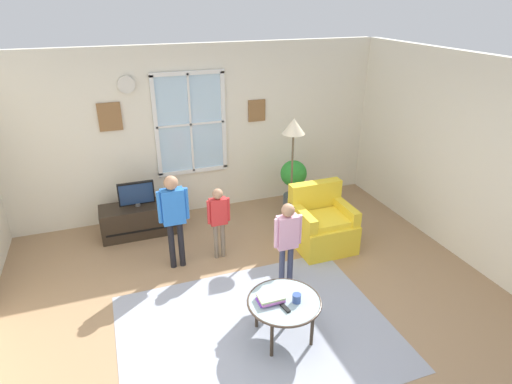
{
  "coord_description": "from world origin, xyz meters",
  "views": [
    {
      "loc": [
        -1.35,
        -3.45,
        3.23
      ],
      "look_at": [
        0.25,
        0.97,
        1.05
      ],
      "focal_mm": 29.84,
      "sensor_mm": 36.0,
      "label": 1
    }
  ],
  "objects_px": {
    "person_blue_shirt": "(173,212)",
    "remote_near_books": "(285,308)",
    "person_pink_shirt": "(287,237)",
    "potted_plant_by_window": "(293,180)",
    "floor_lamp": "(293,138)",
    "television": "(136,194)",
    "cup": "(297,298)",
    "tv_stand": "(140,219)",
    "person_red_shirt": "(218,215)",
    "armchair": "(322,225)",
    "coffee_table": "(284,303)",
    "book_stack": "(271,298)"
  },
  "relations": [
    {
      "from": "person_blue_shirt",
      "to": "remote_near_books",
      "type": "bearing_deg",
      "value": -66.35
    },
    {
      "from": "remote_near_books",
      "to": "person_pink_shirt",
      "type": "height_order",
      "value": "person_pink_shirt"
    },
    {
      "from": "potted_plant_by_window",
      "to": "floor_lamp",
      "type": "relative_size",
      "value": 0.49
    },
    {
      "from": "television",
      "to": "remote_near_books",
      "type": "relative_size",
      "value": 3.64
    },
    {
      "from": "cup",
      "to": "person_blue_shirt",
      "type": "distance_m",
      "value": 1.93
    },
    {
      "from": "tv_stand",
      "to": "potted_plant_by_window",
      "type": "relative_size",
      "value": 1.31
    },
    {
      "from": "person_red_shirt",
      "to": "tv_stand",
      "type": "bearing_deg",
      "value": 132.89
    },
    {
      "from": "remote_near_books",
      "to": "potted_plant_by_window",
      "type": "distance_m",
      "value": 3.06
    },
    {
      "from": "armchair",
      "to": "remote_near_books",
      "type": "xyz_separation_m",
      "value": [
        -1.23,
        -1.56,
        0.13
      ]
    },
    {
      "from": "television",
      "to": "person_pink_shirt",
      "type": "relative_size",
      "value": 0.45
    },
    {
      "from": "television",
      "to": "potted_plant_by_window",
      "type": "height_order",
      "value": "potted_plant_by_window"
    },
    {
      "from": "remote_near_books",
      "to": "potted_plant_by_window",
      "type": "relative_size",
      "value": 0.17
    },
    {
      "from": "tv_stand",
      "to": "remote_near_books",
      "type": "relative_size",
      "value": 7.81
    },
    {
      "from": "armchair",
      "to": "potted_plant_by_window",
      "type": "height_order",
      "value": "armchair"
    },
    {
      "from": "coffee_table",
      "to": "floor_lamp",
      "type": "distance_m",
      "value": 2.52
    },
    {
      "from": "potted_plant_by_window",
      "to": "person_red_shirt",
      "type": "bearing_deg",
      "value": -146.74
    },
    {
      "from": "armchair",
      "to": "coffee_table",
      "type": "distance_m",
      "value": 1.88
    },
    {
      "from": "tv_stand",
      "to": "remote_near_books",
      "type": "distance_m",
      "value": 3.0
    },
    {
      "from": "book_stack",
      "to": "remote_near_books",
      "type": "height_order",
      "value": "book_stack"
    },
    {
      "from": "person_red_shirt",
      "to": "person_blue_shirt",
      "type": "xyz_separation_m",
      "value": [
        -0.57,
        -0.02,
        0.17
      ]
    },
    {
      "from": "television",
      "to": "person_red_shirt",
      "type": "distance_m",
      "value": 1.38
    },
    {
      "from": "armchair",
      "to": "coffee_table",
      "type": "relative_size",
      "value": 1.15
    },
    {
      "from": "person_blue_shirt",
      "to": "person_pink_shirt",
      "type": "relative_size",
      "value": 1.13
    },
    {
      "from": "person_pink_shirt",
      "to": "remote_near_books",
      "type": "bearing_deg",
      "value": -114.38
    },
    {
      "from": "armchair",
      "to": "cup",
      "type": "distance_m",
      "value": 1.86
    },
    {
      "from": "armchair",
      "to": "tv_stand",
      "type": "bearing_deg",
      "value": 152.79
    },
    {
      "from": "book_stack",
      "to": "floor_lamp",
      "type": "height_order",
      "value": "floor_lamp"
    },
    {
      "from": "person_blue_shirt",
      "to": "person_pink_shirt",
      "type": "bearing_deg",
      "value": -37.72
    },
    {
      "from": "coffee_table",
      "to": "book_stack",
      "type": "height_order",
      "value": "book_stack"
    },
    {
      "from": "armchair",
      "to": "person_pink_shirt",
      "type": "height_order",
      "value": "person_pink_shirt"
    },
    {
      "from": "cup",
      "to": "person_blue_shirt",
      "type": "bearing_deg",
      "value": 118.39
    },
    {
      "from": "cup",
      "to": "remote_near_books",
      "type": "xyz_separation_m",
      "value": [
        -0.15,
        -0.05,
        -0.03
      ]
    },
    {
      "from": "armchair",
      "to": "cup",
      "type": "bearing_deg",
      "value": -125.88
    },
    {
      "from": "person_red_shirt",
      "to": "floor_lamp",
      "type": "distance_m",
      "value": 1.52
    },
    {
      "from": "person_pink_shirt",
      "to": "person_red_shirt",
      "type": "bearing_deg",
      "value": 122.14
    },
    {
      "from": "coffee_table",
      "to": "floor_lamp",
      "type": "bearing_deg",
      "value": 64.28
    },
    {
      "from": "cup",
      "to": "person_blue_shirt",
      "type": "height_order",
      "value": "person_blue_shirt"
    },
    {
      "from": "person_blue_shirt",
      "to": "potted_plant_by_window",
      "type": "relative_size",
      "value": 1.53
    },
    {
      "from": "tv_stand",
      "to": "person_blue_shirt",
      "type": "bearing_deg",
      "value": -70.53
    },
    {
      "from": "cup",
      "to": "person_pink_shirt",
      "type": "distance_m",
      "value": 0.86
    },
    {
      "from": "person_red_shirt",
      "to": "remote_near_books",
      "type": "bearing_deg",
      "value": -83.96
    },
    {
      "from": "potted_plant_by_window",
      "to": "cup",
      "type": "bearing_deg",
      "value": -113.74
    },
    {
      "from": "cup",
      "to": "coffee_table",
      "type": "bearing_deg",
      "value": 153.43
    },
    {
      "from": "tv_stand",
      "to": "book_stack",
      "type": "bearing_deg",
      "value": -68.35
    },
    {
      "from": "book_stack",
      "to": "cup",
      "type": "height_order",
      "value": "cup"
    },
    {
      "from": "coffee_table",
      "to": "potted_plant_by_window",
      "type": "height_order",
      "value": "potted_plant_by_window"
    },
    {
      "from": "television",
      "to": "tv_stand",
      "type": "bearing_deg",
      "value": 90.0
    },
    {
      "from": "coffee_table",
      "to": "person_pink_shirt",
      "type": "relative_size",
      "value": 0.67
    },
    {
      "from": "armchair",
      "to": "floor_lamp",
      "type": "height_order",
      "value": "floor_lamp"
    },
    {
      "from": "person_red_shirt",
      "to": "person_pink_shirt",
      "type": "height_order",
      "value": "person_pink_shirt"
    }
  ]
}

